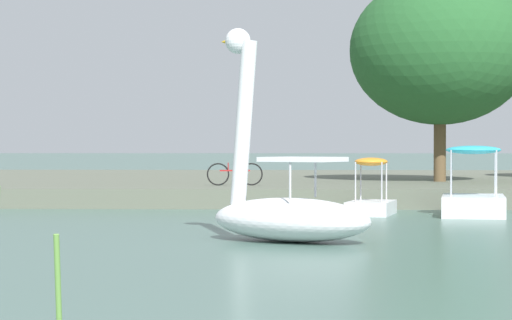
{
  "coord_description": "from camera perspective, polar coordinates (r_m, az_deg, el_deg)",
  "views": [
    {
      "loc": [
        2.59,
        -5.41,
        1.65
      ],
      "look_at": [
        1.77,
        15.14,
        1.37
      ],
      "focal_mm": 73.3,
      "sensor_mm": 36.0,
      "label": 1
    }
  ],
  "objects": [
    {
      "name": "pedal_boat_cyan",
      "position": [
        25.13,
        11.77,
        -1.91
      ],
      "size": [
        1.78,
        2.5,
        1.66
      ],
      "color": "white",
      "rests_on": "ground_plane"
    },
    {
      "name": "bicycle_parked",
      "position": [
        29.7,
        -1.16,
        -0.77
      ],
      "size": [
        1.59,
        0.27,
        0.65
      ],
      "color": "black",
      "rests_on": "shore_bank_far"
    },
    {
      "name": "swan_boat",
      "position": [
        18.02,
        1.67,
        -2.52
      ],
      "size": [
        3.27,
        2.63,
        3.73
      ],
      "color": "white",
      "rests_on": "ground_plane"
    },
    {
      "name": "tree_sapling_by_fence",
      "position": [
        33.68,
        10.01,
        5.93
      ],
      "size": [
        7.6,
        7.52,
        6.54
      ],
      "color": "brown",
      "rests_on": "shore_bank_far"
    },
    {
      "name": "pedal_boat_orange",
      "position": [
        25.18,
        6.3,
        -2.1
      ],
      "size": [
        1.37,
        1.92,
        1.37
      ],
      "color": "white",
      "rests_on": "ground_plane"
    },
    {
      "name": "shore_bank_far",
      "position": [
        38.16,
        -1.6,
        -1.31
      ],
      "size": [
        110.36,
        21.94,
        0.53
      ],
      "primitive_type": "cube",
      "color": "#5B6051",
      "rests_on": "ground_plane"
    }
  ]
}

